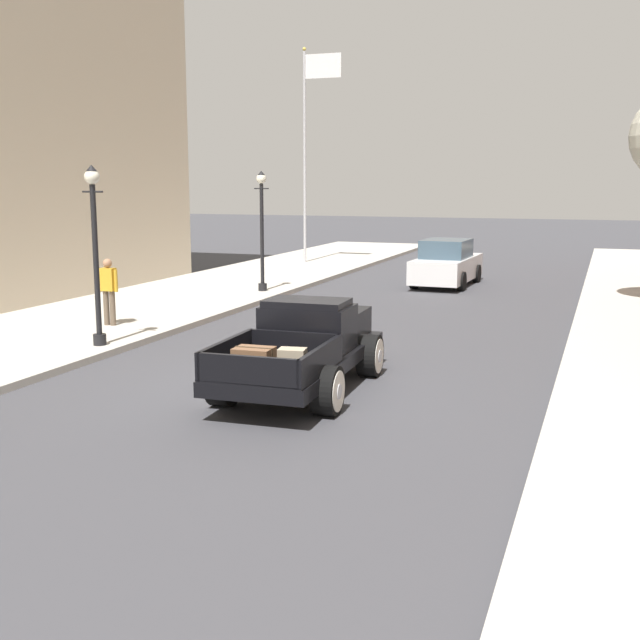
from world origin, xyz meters
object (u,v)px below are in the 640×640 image
hotrod_truck_black (306,345)px  car_background_white (447,264)px  pedestrian_sidewalk_left (109,288)px  street_lamp_far (262,222)px  flagpole (309,132)px  street_lamp_near (95,242)px

hotrod_truck_black → car_background_white: car_background_white is taller
hotrod_truck_black → pedestrian_sidewalk_left: bearing=152.6°
hotrod_truck_black → street_lamp_far: bearing=118.0°
flagpole → street_lamp_far: bearing=-78.4°
street_lamp_near → pedestrian_sidewalk_left: bearing=119.7°
pedestrian_sidewalk_left → flagpole: flagpole is taller
pedestrian_sidewalk_left → street_lamp_far: bearing=82.3°
street_lamp_near → flagpole: flagpole is taller
street_lamp_far → car_background_white: bearing=41.3°
hotrod_truck_black → street_lamp_far: size_ratio=1.30×
car_background_white → street_lamp_near: street_lamp_near is taller
car_background_white → pedestrian_sidewalk_left: (-6.09, -11.59, 0.32)m
hotrod_truck_black → street_lamp_near: bearing=166.9°
hotrod_truck_black → flagpole: bearing=110.6°
street_lamp_far → flagpole: bearing=101.6°
car_background_white → street_lamp_far: street_lamp_far is taller
pedestrian_sidewalk_left → street_lamp_near: street_lamp_near is taller
car_background_white → street_lamp_far: size_ratio=1.13×
street_lamp_near → street_lamp_far: size_ratio=1.00×
pedestrian_sidewalk_left → street_lamp_far: 7.26m
car_background_white → pedestrian_sidewalk_left: size_ratio=2.64×
pedestrian_sidewalk_left → street_lamp_far: street_lamp_far is taller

